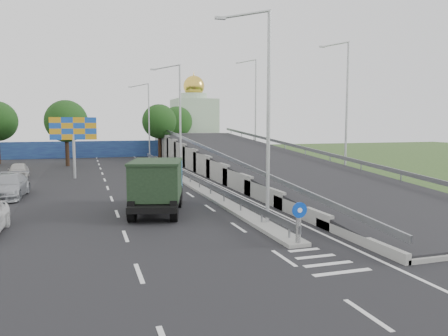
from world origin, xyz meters
name	(u,v)px	position (x,y,z in m)	size (l,w,h in m)	color
ground	(327,264)	(0.00, 0.00, 0.00)	(160.00, 160.00, 0.00)	#2D4C1E
road_surface	(155,188)	(-3.00, 20.00, 0.00)	(26.00, 90.00, 0.04)	black
median	(182,179)	(0.00, 24.00, 0.10)	(1.00, 44.00, 0.20)	gray
overpass_ramp	(262,158)	(7.50, 24.00, 1.75)	(10.00, 50.00, 3.50)	gray
median_guardrail	(182,172)	(0.00, 24.00, 0.75)	(0.09, 44.00, 0.71)	gray
sign_bollard	(299,222)	(0.00, 2.17, 1.03)	(0.64, 0.23, 1.67)	black
lamp_post_near	(265,106)	(0.11, 6.00, 5.81)	(2.74, 0.18, 10.08)	#B2B5B7
lamp_post_mid	(178,114)	(0.11, 26.00, 5.81)	(2.74, 0.18, 10.08)	#B2B5B7
lamp_post_far	(148,117)	(0.11, 46.00, 5.81)	(2.74, 0.18, 10.08)	#B2B5B7
blue_wall	(114,149)	(-4.00, 52.00, 1.20)	(30.00, 0.50, 2.40)	navy
church	(194,121)	(10.00, 60.00, 5.31)	(7.00, 7.00, 13.80)	#B2CCAD
billboard	(73,132)	(-9.00, 28.00, 4.19)	(4.00, 0.24, 5.50)	#B2B5B7
tree_left_mid	(66,121)	(-10.00, 40.00, 5.18)	(4.80, 4.80, 7.60)	black
tree_median_far	(159,122)	(2.00, 48.00, 5.18)	(4.80, 4.80, 7.60)	black
tree_ramp_far	(177,122)	(6.00, 55.00, 5.18)	(4.80, 4.80, 7.60)	black
dump_truck	(158,183)	(-4.21, 11.08, 1.65)	(4.10, 7.15, 2.97)	black
parked_car_d	(7,186)	(-13.07, 18.50, 0.80)	(2.24, 5.51, 1.60)	#A3A6AC
parked_car_e	(18,171)	(-13.87, 29.82, 0.70)	(1.65, 4.11, 1.40)	beige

